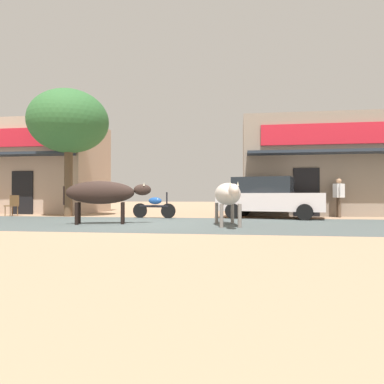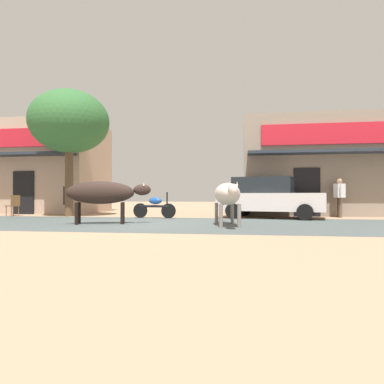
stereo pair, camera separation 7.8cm
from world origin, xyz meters
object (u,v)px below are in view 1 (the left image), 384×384
at_px(cafe_chair_by_doorway, 13,204).
at_px(parked_hatchback_car, 269,197).
at_px(pedestrian_by_shop, 339,194).
at_px(cow_far_dark, 228,194).
at_px(cow_near_brown, 103,193).
at_px(roadside_tree, 69,122).
at_px(parked_motorcycle, 155,207).

bearing_deg(cafe_chair_by_doorway, parked_hatchback_car, 1.03).
height_order(parked_hatchback_car, pedestrian_by_shop, parked_hatchback_car).
distance_m(cow_far_dark, pedestrian_by_shop, 6.43).
bearing_deg(cow_near_brown, cafe_chair_by_doorway, 147.90).
height_order(roadside_tree, cafe_chair_by_doorway, roadside_tree).
height_order(cow_far_dark, pedestrian_by_shop, pedestrian_by_shop).
xyz_separation_m(cow_far_dark, cafe_chair_by_doorway, (-9.63, 3.62, -0.43)).
bearing_deg(cow_far_dark, parked_motorcycle, 134.34).
bearing_deg(pedestrian_by_shop, cow_far_dark, -133.55).
distance_m(cow_near_brown, cafe_chair_by_doorway, 6.71).
bearing_deg(parked_hatchback_car, cow_near_brown, -145.51).
bearing_deg(roadside_tree, cow_far_dark, -27.85).
xyz_separation_m(cow_near_brown, cow_far_dark, (3.97, -0.06, -0.05)).
distance_m(roadside_tree, cow_far_dark, 8.59).
height_order(roadside_tree, parked_hatchback_car, roadside_tree).
distance_m(parked_hatchback_car, cafe_chair_by_doorway, 11.14).
bearing_deg(pedestrian_by_shop, parked_hatchback_car, -164.02).
bearing_deg(parked_hatchback_car, pedestrian_by_shop, 15.98).
bearing_deg(parked_hatchback_car, cow_far_dark, -111.48).
xyz_separation_m(cow_near_brown, cafe_chair_by_doorway, (-5.67, 3.56, -0.47)).
relative_size(parked_hatchback_car, pedestrian_by_shop, 2.74).
height_order(roadside_tree, cow_near_brown, roadside_tree).
relative_size(parked_hatchback_car, cow_near_brown, 1.65).
bearing_deg(cow_far_dark, cafe_chair_by_doorway, 159.40).
xyz_separation_m(pedestrian_by_shop, cafe_chair_by_doorway, (-14.06, -1.04, -0.44)).
height_order(parked_motorcycle, cow_far_dark, cow_far_dark).
xyz_separation_m(parked_hatchback_car, cow_near_brown, (-5.47, -3.76, 0.14)).
bearing_deg(cow_far_dark, cow_near_brown, 179.07).
bearing_deg(pedestrian_by_shop, roadside_tree, -175.36).
bearing_deg(cow_far_dark, parked_hatchback_car, 68.52).
bearing_deg(cafe_chair_by_doorway, cow_near_brown, -32.10).
xyz_separation_m(parked_hatchback_car, parked_motorcycle, (-4.54, -0.71, -0.38)).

